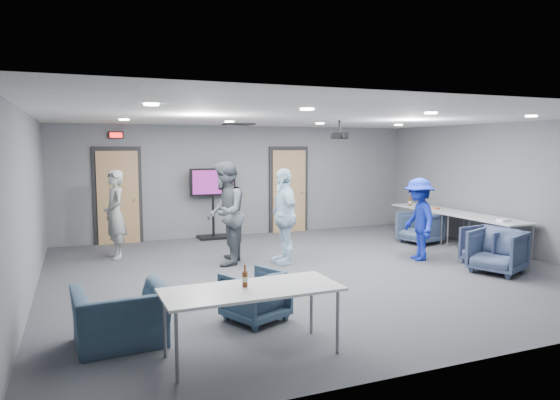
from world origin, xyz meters
name	(u,v)px	position (x,y,z in m)	size (l,w,h in m)	color
floor	(314,271)	(0.00, 0.00, 0.00)	(9.00, 9.00, 0.00)	#393C41
ceiling	(315,117)	(0.00, 0.00, 2.70)	(9.00, 9.00, 0.00)	silver
wall_back	(244,181)	(0.00, 4.00, 1.35)	(9.00, 0.02, 2.70)	slate
wall_front	(489,231)	(0.00, -4.00, 1.35)	(9.00, 0.02, 2.70)	slate
wall_left	(28,207)	(-4.50, 0.00, 1.35)	(0.02, 8.00, 2.70)	slate
wall_right	(508,187)	(4.50, 0.00, 1.35)	(0.02, 8.00, 2.70)	slate
door_left	(118,197)	(-3.00, 3.95, 1.07)	(1.06, 0.17, 2.24)	black
door_right	(289,191)	(1.20, 3.95, 1.07)	(1.06, 0.17, 2.24)	black
exit_sign	(116,135)	(-3.00, 3.93, 2.45)	(0.32, 0.08, 0.16)	black
hvac_diffuser	(238,124)	(-0.50, 2.80, 2.69)	(0.60, 0.60, 0.03)	black
downlights	(315,118)	(0.00, 0.00, 2.68)	(6.18, 3.78, 0.02)	white
person_a	(115,214)	(-3.18, 2.41, 0.87)	(0.64, 0.42, 1.74)	gray
person_b	(225,213)	(-1.32, 1.07, 0.97)	(0.94, 0.73, 1.93)	#4F575F
person_c	(284,216)	(-0.27, 0.74, 0.90)	(1.05, 0.44, 1.80)	#C6E7FF
person_d	(419,219)	(2.26, 0.03, 0.80)	(1.03, 0.59, 1.60)	#17289A
chair_right_a	(420,228)	(3.35, 1.37, 0.36)	(0.77, 0.79, 0.72)	#394863
chair_right_b	(488,246)	(3.22, -0.80, 0.35)	(0.76, 0.78, 0.71)	#333B58
chair_right_c	(497,252)	(2.90, -1.33, 0.38)	(0.81, 0.83, 0.75)	#394663
chair_front_a	(255,296)	(-1.81, -2.00, 0.32)	(0.68, 0.70, 0.64)	#394E63
chair_front_b	(121,317)	(-3.44, -2.19, 0.32)	(0.99, 0.87, 0.65)	#384D62
table_right_a	(428,209)	(4.00, 1.91, 0.69)	(0.79, 1.90, 0.73)	silver
table_right_b	(488,220)	(4.00, 0.01, 0.69)	(0.77, 1.84, 0.73)	silver
table_front_left	(252,292)	(-2.19, -3.00, 0.69)	(1.88, 0.81, 0.73)	silver
bottle_front	(245,279)	(-2.24, -2.92, 0.82)	(0.06, 0.06, 0.23)	#622D10
bottle_right	(410,202)	(3.79, 2.35, 0.83)	(0.07, 0.07, 0.26)	#622D10
snack_box	(437,208)	(3.99, 1.60, 0.75)	(0.15, 0.10, 0.03)	#C75431
wrapper	(503,220)	(3.91, -0.48, 0.76)	(0.24, 0.16, 0.05)	white
tv_stand	(213,199)	(-0.85, 3.75, 0.95)	(1.10, 0.52, 1.68)	black
projector	(339,136)	(0.79, 0.55, 2.41)	(0.38, 0.36, 0.35)	black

